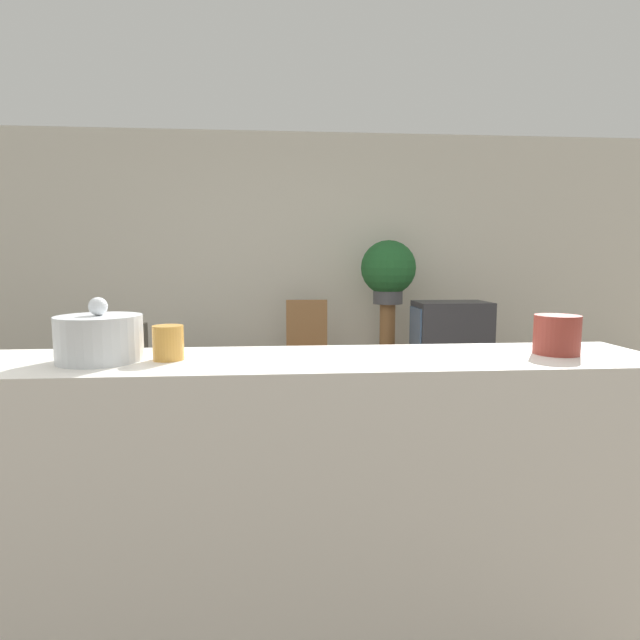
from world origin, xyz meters
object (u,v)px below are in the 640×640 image
Objects in this scene: television at (451,326)px; potted_plant at (388,270)px; decorative_bowl at (100,338)px; wooden_chair at (307,349)px; couch at (151,411)px.

potted_plant is (-0.47, 0.52, 0.51)m from television.
television is 2.74× the size of decorative_bowl.
wooden_chair is at bearing -163.77° from potted_plant.
potted_plant is 2.61× the size of decorative_bowl.
potted_plant is at bearing 131.79° from television.
decorative_bowl reaches higher than wooden_chair.
decorative_bowl is at bearing -115.00° from potted_plant.
decorative_bowl is (-2.06, -2.90, 0.36)m from television.
couch is at bearing -146.03° from potted_plant.
couch is 1.64m from wooden_chair.
wooden_chair is at bearing 43.20° from couch.
decorative_bowl is at bearing -125.45° from television.
decorative_bowl reaches higher than television.
television reaches higher than couch.
wooden_chair is at bearing 167.51° from television.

